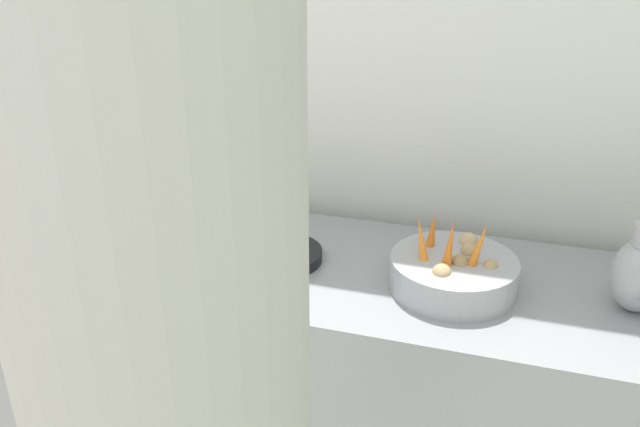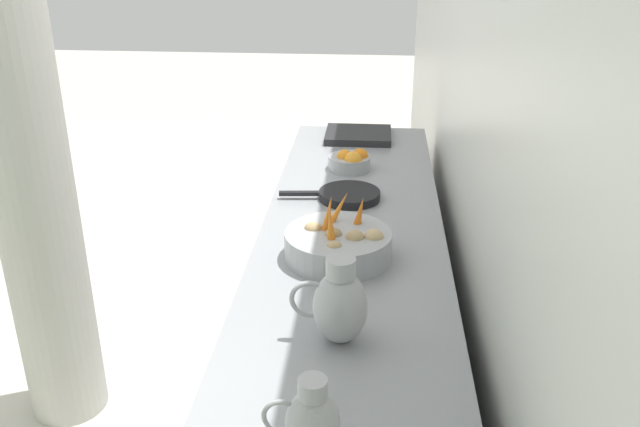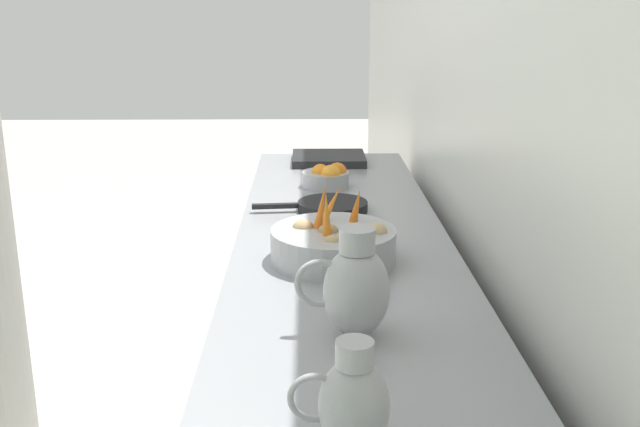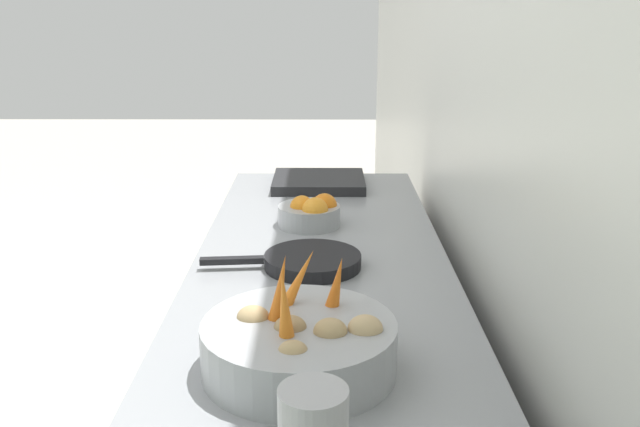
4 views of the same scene
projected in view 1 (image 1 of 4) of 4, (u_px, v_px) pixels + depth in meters
tile_wall_left at (590, 48)px, 1.99m from camera, size 0.10×8.87×3.00m
prep_counter at (383, 388)px, 2.17m from camera, size 0.69×2.75×0.88m
vegetable_colander at (453, 272)px, 1.88m from camera, size 0.36×0.36×0.23m
orange_bowl at (180, 235)px, 2.12m from camera, size 0.19×0.19×0.10m
metal_pitcher_tall at (640, 273)px, 1.75m from camera, size 0.21×0.15×0.25m
counter_sink_basin at (59, 221)px, 2.28m from camera, size 0.34×0.30×0.04m
skillet_on_counter at (282, 256)px, 2.04m from camera, size 0.42×0.25×0.03m
support_column at (160, 301)px, 0.68m from camera, size 0.31×0.31×3.00m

